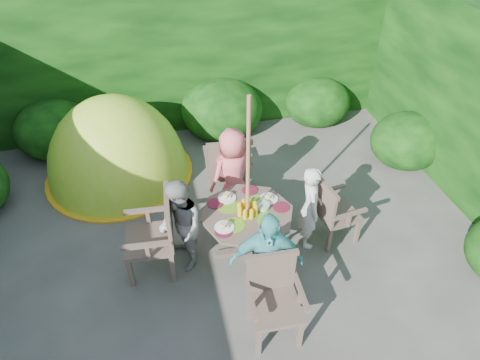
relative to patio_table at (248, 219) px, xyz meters
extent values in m
plane|color=#494641|center=(-0.35, -0.38, -0.56)|extent=(60.00, 60.00, 0.00)
cube|color=black|center=(-0.35, 3.62, 0.69)|extent=(9.00, 1.00, 2.50)
cylinder|color=#47382E|center=(0.00, 0.00, -0.24)|extent=(0.11, 0.11, 0.62)
cube|color=#47382E|center=(0.00, 0.00, -0.53)|extent=(0.82, 0.10, 0.05)
cube|color=#47382E|center=(0.00, 0.00, -0.53)|extent=(0.10, 0.82, 0.05)
cylinder|color=#47382E|center=(0.00, 0.00, 0.09)|extent=(1.14, 1.14, 0.04)
cylinder|color=#60A51C|center=(-0.20, -0.17, 0.11)|extent=(0.26, 0.26, 0.00)
cylinder|color=#60A51C|center=(0.20, -0.16, 0.11)|extent=(0.26, 0.26, 0.00)
cylinder|color=#60A51C|center=(-0.21, 0.16, 0.11)|extent=(0.26, 0.26, 0.00)
cylinder|color=#60A51C|center=(0.20, 0.17, 0.11)|extent=(0.26, 0.26, 0.00)
cylinder|color=#60A51C|center=(0.00, 0.00, 0.11)|extent=(0.26, 0.26, 0.00)
cylinder|color=white|center=(0.31, 0.18, 0.11)|extent=(0.23, 0.23, 0.01)
cylinder|color=white|center=(-0.19, 0.31, 0.11)|extent=(0.23, 0.23, 0.01)
cylinder|color=white|center=(-0.32, -0.19, 0.11)|extent=(0.23, 0.23, 0.01)
cylinder|color=white|center=(0.18, -0.32, 0.11)|extent=(0.23, 0.23, 0.01)
cylinder|color=#B10B2B|center=(0.42, 0.00, 0.11)|extent=(0.20, 0.20, 0.01)
cylinder|color=#B10B2B|center=(0.12, 0.40, 0.11)|extent=(0.20, 0.20, 0.01)
cylinder|color=#B10B2B|center=(-0.35, 0.24, 0.11)|extent=(0.20, 0.20, 0.01)
cylinder|color=#B10B2B|center=(-0.34, -0.25, 0.11)|extent=(0.20, 0.20, 0.01)
cylinder|color=#B10B2B|center=(0.13, -0.40, 0.11)|extent=(0.20, 0.20, 0.01)
cylinder|color=green|center=(0.20, 0.05, 0.13)|extent=(0.16, 0.16, 0.05)
cylinder|color=#98603C|center=(0.00, 0.00, 0.54)|extent=(0.04, 0.04, 2.20)
cube|color=#47382E|center=(1.18, 0.01, -0.14)|extent=(0.55, 0.57, 0.05)
cube|color=#47382E|center=(1.42, -0.17, -0.35)|extent=(0.05, 0.05, 0.40)
cube|color=#47382E|center=(1.35, 0.25, -0.35)|extent=(0.05, 0.05, 0.40)
cube|color=#47382E|center=(1.00, -0.23, -0.35)|extent=(0.05, 0.05, 0.40)
cube|color=#47382E|center=(0.94, 0.18, -0.35)|extent=(0.05, 0.05, 0.40)
cube|color=#47382E|center=(0.95, -0.03, 0.11)|extent=(0.11, 0.50, 0.48)
cube|color=#47382E|center=(1.21, -0.24, 0.05)|extent=(0.48, 0.12, 0.04)
cube|color=#47382E|center=(1.14, 0.25, 0.05)|extent=(0.48, 0.12, 0.04)
cube|color=#47382E|center=(-1.18, -0.01, -0.08)|extent=(0.58, 0.60, 0.05)
cube|color=#47382E|center=(-1.41, 0.24, -0.33)|extent=(0.06, 0.06, 0.46)
cube|color=#47382E|center=(-1.44, -0.24, -0.33)|extent=(0.06, 0.06, 0.46)
cube|color=#47382E|center=(-0.93, 0.21, -0.33)|extent=(0.06, 0.06, 0.46)
cube|color=#47382E|center=(-0.96, -0.27, -0.33)|extent=(0.06, 0.06, 0.46)
cube|color=#47382E|center=(-0.92, -0.03, 0.21)|extent=(0.08, 0.57, 0.55)
cube|color=#47382E|center=(-1.17, 0.27, 0.14)|extent=(0.55, 0.09, 0.04)
cube|color=#47382E|center=(-1.20, -0.30, 0.14)|extent=(0.55, 0.09, 0.04)
cube|color=#47382E|center=(-0.01, 1.18, -0.09)|extent=(0.59, 0.57, 0.05)
cube|color=#47382E|center=(0.24, 1.41, -0.33)|extent=(0.06, 0.06, 0.46)
cube|color=#47382E|center=(-0.24, 1.43, -0.33)|extent=(0.06, 0.06, 0.46)
cube|color=#47382E|center=(0.21, 0.93, -0.33)|extent=(0.06, 0.06, 0.46)
cube|color=#47382E|center=(-0.26, 0.95, -0.33)|extent=(0.06, 0.06, 0.46)
cube|color=#47382E|center=(-0.03, 0.92, 0.21)|extent=(0.57, 0.07, 0.55)
cube|color=#47382E|center=(0.27, 1.17, 0.13)|extent=(0.08, 0.55, 0.04)
cube|color=#47382E|center=(-0.30, 1.19, 0.13)|extent=(0.08, 0.55, 0.04)
cube|color=#47382E|center=(0.01, -1.18, -0.14)|extent=(0.52, 0.50, 0.05)
cube|color=#47382E|center=(-0.22, -1.39, -0.35)|extent=(0.05, 0.05, 0.41)
cube|color=#47382E|center=(0.21, -1.40, -0.35)|extent=(0.05, 0.05, 0.41)
cube|color=#47382E|center=(-0.20, -0.96, -0.35)|extent=(0.05, 0.05, 0.41)
cube|color=#47382E|center=(0.23, -0.97, -0.35)|extent=(0.05, 0.05, 0.41)
cube|color=#47382E|center=(0.01, -0.95, 0.13)|extent=(0.51, 0.06, 0.49)
cube|color=#47382E|center=(-0.25, -1.17, 0.06)|extent=(0.06, 0.49, 0.04)
cube|color=#47382E|center=(0.26, -1.19, 0.06)|extent=(0.06, 0.49, 0.04)
imported|color=silver|center=(0.80, 0.01, 0.03)|extent=(0.35, 0.47, 1.18)
imported|color=#989994|center=(-0.80, -0.01, 0.06)|extent=(0.58, 0.68, 1.23)
imported|color=#EF636A|center=(-0.01, 0.80, 0.10)|extent=(0.75, 0.62, 1.31)
imported|color=#4DB4B3|center=(0.00, -0.80, 0.11)|extent=(0.83, 0.45, 1.34)
ellipsoid|color=#B3DB2A|center=(-1.58, 2.02, -0.56)|extent=(2.56, 2.56, 2.58)
ellipsoid|color=black|center=(-1.75, 1.31, -0.56)|extent=(0.80, 0.54, 0.89)
cylinder|color=#F8AA1A|center=(-1.58, 2.02, -0.54)|extent=(2.26, 2.26, 0.03)
camera|label=1|loc=(-0.91, -3.63, 3.56)|focal=32.00mm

